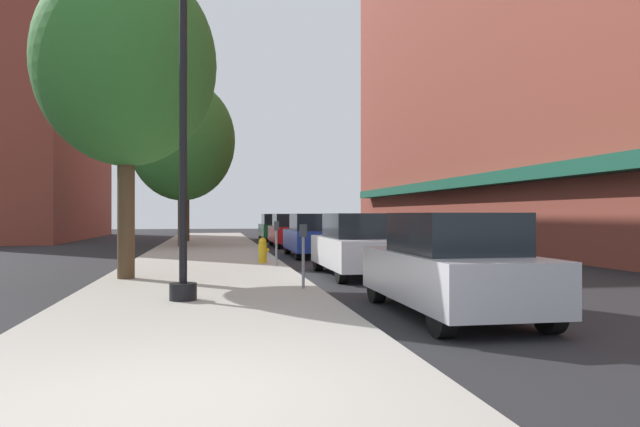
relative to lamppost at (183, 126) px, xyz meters
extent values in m
plane|color=#232326|center=(4.28, 12.30, -3.20)|extent=(90.00, 90.00, 0.00)
cube|color=#A8A399|center=(0.28, 13.30, -3.14)|extent=(4.80, 50.00, 0.12)
cube|color=#144C38|center=(11.93, 16.30, -0.10)|extent=(0.90, 34.00, 0.50)
cube|color=brown|center=(-10.72, 31.30, 6.57)|extent=(6.00, 18.00, 19.55)
cylinder|color=black|center=(0.00, 0.00, -2.93)|extent=(0.48, 0.48, 0.30)
cylinder|color=black|center=(0.00, 0.00, -0.18)|extent=(0.14, 0.14, 5.20)
cylinder|color=gold|center=(2.03, 7.82, -2.77)|extent=(0.26, 0.26, 0.62)
sphere|color=gold|center=(2.03, 7.82, -2.41)|extent=(0.24, 0.24, 0.24)
cylinder|color=gold|center=(2.17, 7.82, -2.68)|extent=(0.12, 0.10, 0.10)
cylinder|color=slate|center=(2.33, 1.27, -2.56)|extent=(0.06, 0.06, 1.05)
cube|color=#33383D|center=(2.33, 1.27, -1.90)|extent=(0.14, 0.09, 0.26)
cylinder|color=slate|center=(2.33, 6.57, -2.56)|extent=(0.06, 0.06, 1.05)
cube|color=#33383D|center=(2.33, 6.57, -1.90)|extent=(0.14, 0.09, 0.26)
cylinder|color=#4C3823|center=(-1.51, 3.88, -1.33)|extent=(0.40, 0.40, 3.50)
ellipsoid|color=#2D6B28|center=(-1.51, 3.88, 2.00)|extent=(4.22, 4.22, 4.86)
cylinder|color=#4C3823|center=(-0.95, 18.29, -1.50)|extent=(0.40, 0.40, 3.17)
ellipsoid|color=#2D6B28|center=(-0.95, 18.29, 1.96)|extent=(5.00, 5.00, 5.75)
cylinder|color=#4C3823|center=(-1.03, 23.82, -1.39)|extent=(0.40, 0.40, 3.38)
ellipsoid|color=#2D6B28|center=(-1.03, 23.82, 1.99)|extent=(4.52, 4.52, 5.19)
cylinder|color=black|center=(3.50, -0.10, -2.88)|extent=(0.22, 0.64, 0.64)
cylinder|color=black|center=(5.06, -0.10, -2.88)|extent=(0.22, 0.64, 0.64)
cylinder|color=black|center=(3.50, -3.30, -2.88)|extent=(0.22, 0.64, 0.64)
cylinder|color=black|center=(5.06, -3.30, -2.88)|extent=(0.22, 0.64, 0.64)
cube|color=#B2B2BA|center=(4.28, -1.70, -2.56)|extent=(1.80, 4.30, 0.76)
cube|color=black|center=(4.28, -1.85, -1.86)|extent=(1.56, 2.20, 0.64)
cylinder|color=black|center=(3.50, 6.18, -2.88)|extent=(0.22, 0.64, 0.64)
cylinder|color=black|center=(5.06, 6.18, -2.88)|extent=(0.22, 0.64, 0.64)
cylinder|color=black|center=(3.50, 2.98, -2.88)|extent=(0.22, 0.64, 0.64)
cylinder|color=black|center=(5.06, 2.98, -2.88)|extent=(0.22, 0.64, 0.64)
cube|color=silver|center=(4.28, 4.58, -2.56)|extent=(1.80, 4.30, 0.76)
cube|color=black|center=(4.28, 4.43, -1.86)|extent=(1.56, 2.20, 0.64)
cylinder|color=black|center=(3.50, 13.47, -2.88)|extent=(0.22, 0.64, 0.64)
cylinder|color=black|center=(5.06, 13.47, -2.88)|extent=(0.22, 0.64, 0.64)
cylinder|color=black|center=(3.50, 10.27, -2.88)|extent=(0.22, 0.64, 0.64)
cylinder|color=black|center=(5.06, 10.27, -2.88)|extent=(0.22, 0.64, 0.64)
cube|color=#1E389E|center=(4.28, 11.87, -2.56)|extent=(1.80, 4.30, 0.76)
cube|color=black|center=(4.28, 11.72, -1.86)|extent=(1.56, 2.20, 0.64)
cylinder|color=black|center=(3.50, 20.55, -2.88)|extent=(0.22, 0.64, 0.64)
cylinder|color=black|center=(5.06, 20.55, -2.88)|extent=(0.22, 0.64, 0.64)
cylinder|color=black|center=(3.50, 17.35, -2.88)|extent=(0.22, 0.64, 0.64)
cylinder|color=black|center=(5.06, 17.35, -2.88)|extent=(0.22, 0.64, 0.64)
cube|color=red|center=(4.28, 18.95, -2.56)|extent=(1.80, 4.30, 0.76)
cube|color=black|center=(4.28, 18.80, -1.86)|extent=(1.56, 2.20, 0.64)
cylinder|color=black|center=(3.50, 27.64, -2.88)|extent=(0.22, 0.64, 0.64)
cylinder|color=black|center=(5.06, 27.64, -2.88)|extent=(0.22, 0.64, 0.64)
cylinder|color=black|center=(3.50, 24.44, -2.88)|extent=(0.22, 0.64, 0.64)
cylinder|color=black|center=(5.06, 24.44, -2.88)|extent=(0.22, 0.64, 0.64)
cube|color=#196638|center=(4.28, 26.04, -2.56)|extent=(1.80, 4.30, 0.76)
cube|color=black|center=(4.28, 25.89, -1.86)|extent=(1.56, 2.20, 0.64)
camera|label=1|loc=(0.53, -10.79, -1.56)|focal=33.53mm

